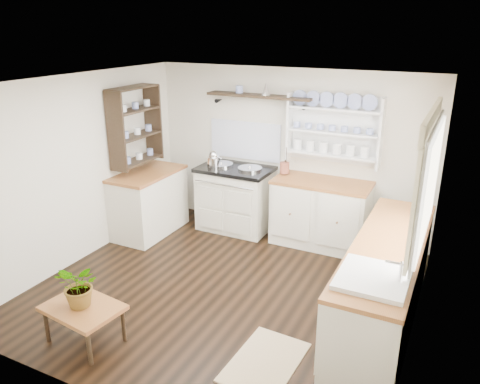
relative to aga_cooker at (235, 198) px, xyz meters
name	(u,v)px	position (x,y,z in m)	size (l,w,h in m)	color
floor	(225,289)	(0.66, -1.57, -0.47)	(4.00, 3.80, 0.01)	black
wall_back	(288,152)	(0.66, 0.33, 0.68)	(4.00, 0.02, 2.30)	beige
wall_right	(425,229)	(2.66, -1.57, 0.68)	(0.02, 3.80, 2.30)	beige
wall_left	(81,169)	(-1.34, -1.57, 0.68)	(0.02, 3.80, 2.30)	beige
ceiling	(223,83)	(0.66, -1.57, 1.83)	(4.00, 3.80, 0.01)	white
window	(427,178)	(2.61, -1.42, 1.09)	(0.08, 1.55, 1.22)	white
aga_cooker	(235,198)	(0.00, 0.00, 0.00)	(1.04, 0.72, 0.96)	beige
back_cabinets	(321,212)	(1.26, 0.03, -0.01)	(1.27, 0.63, 0.90)	beige
right_cabinets	(384,284)	(2.36, -1.47, -0.01)	(0.62, 2.43, 0.90)	beige
belfast_sink	(372,291)	(2.37, -2.22, 0.33)	(0.55, 0.60, 0.45)	white
left_cabinets	(149,202)	(-1.04, -0.67, -0.01)	(0.62, 1.13, 0.90)	beige
plate_rack	(335,128)	(1.31, 0.29, 1.08)	(1.20, 0.22, 0.90)	white
high_shelf	(259,97)	(0.26, 0.21, 1.44)	(1.50, 0.29, 0.16)	black
left_shelving	(135,125)	(-1.18, -0.67, 1.08)	(0.28, 0.80, 1.05)	black
kettle	(214,159)	(-0.28, -0.12, 0.57)	(0.19, 0.19, 0.23)	silver
utensil_crock	(285,168)	(0.70, 0.11, 0.51)	(0.13, 0.13, 0.15)	brown
center_table	(83,310)	(-0.08, -2.97, -0.14)	(0.76, 0.58, 0.38)	brown
potted_plant	(80,286)	(-0.08, -2.97, 0.13)	(0.39, 0.34, 0.43)	#3F7233
floor_rug	(265,362)	(1.56, -2.50, -0.46)	(0.55, 0.85, 0.02)	olive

